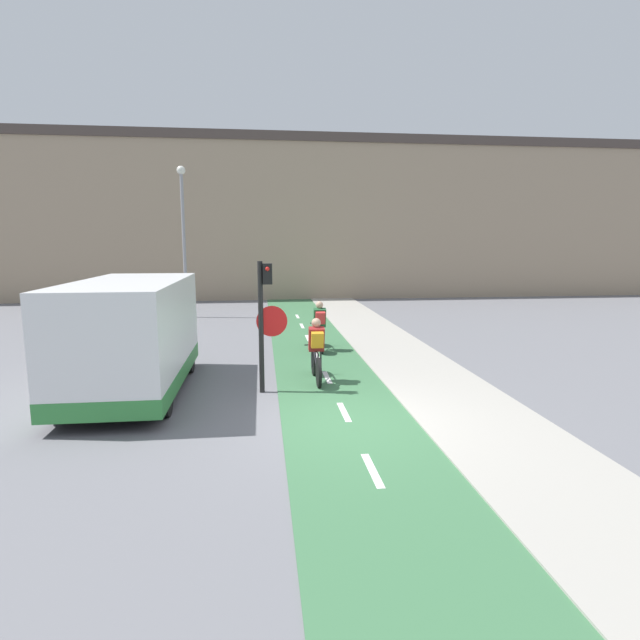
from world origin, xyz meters
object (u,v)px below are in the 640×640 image
at_px(cyclist_near, 316,352).
at_px(cyclist_far, 320,327).
at_px(street_lamp_far, 183,226).
at_px(traffic_light_pole, 265,312).
at_px(van, 132,338).

distance_m(cyclist_near, cyclist_far, 3.42).
bearing_deg(street_lamp_far, cyclist_near, -67.20).
bearing_deg(cyclist_near, cyclist_far, 82.06).
height_order(cyclist_near, cyclist_far, cyclist_near).
distance_m(traffic_light_pole, cyclist_far, 4.53).
bearing_deg(traffic_light_pole, van, 174.07).
bearing_deg(van, cyclist_near, 5.59).
relative_size(traffic_light_pole, cyclist_near, 1.63).
bearing_deg(traffic_light_pole, cyclist_near, 30.25).
relative_size(street_lamp_far, cyclist_far, 3.73).
distance_m(street_lamp_far, van, 11.49).
xyz_separation_m(traffic_light_pole, cyclist_near, (1.19, 0.69, -1.07)).
bearing_deg(cyclist_near, street_lamp_far, 112.80).
height_order(street_lamp_far, cyclist_near, street_lamp_far).
height_order(street_lamp_far, van, street_lamp_far).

